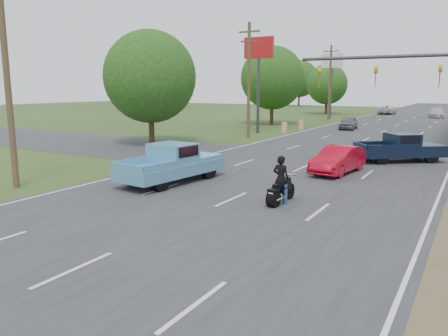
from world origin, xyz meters
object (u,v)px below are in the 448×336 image
Objects in this scene: motorcycle at (280,192)px; rider at (281,181)px; blue_pickup at (174,163)px; distant_car_silver at (437,113)px; distant_car_grey at (348,123)px; navy_pickup at (402,147)px; red_convertible at (338,160)px; distant_car_white at (387,110)px.

rider reaches higher than motorcycle.
blue_pickup is at bearing 171.72° from motorcycle.
blue_pickup reaches higher than distant_car_silver.
motorcycle is 57.64m from distant_car_silver.
navy_pickup is at bearing -73.28° from distant_car_grey.
motorcycle is 0.40× the size of navy_pickup.
distant_car_grey is at bearing 95.99° from blue_pickup.
rider is 6.12m from blue_pickup.
motorcycle is at bearing -86.27° from distant_car_grey.
navy_pickup is at bearing 60.33° from blue_pickup.
distant_car_grey is 0.81× the size of distant_car_silver.
distant_car_grey is (-5.74, 32.12, -0.21)m from rider.
red_convertible is 0.74× the size of blue_pickup.
distant_car_silver is at bearing 89.59° from blue_pickup.
red_convertible is 2.01× the size of motorcycle.
navy_pickup is at bearing 82.25° from motorcycle.
navy_pickup is (8.51, 11.64, -0.06)m from blue_pickup.
blue_pickup is (-6.01, 1.17, 0.03)m from rider.
rider is at bearing 95.32° from distant_car_white.
motorcycle is 6.15m from blue_pickup.
red_convertible is at bearing 96.35° from distant_car_white.
blue_pickup is 1.09× the size of distant_car_white.
blue_pickup reaches higher than navy_pickup.
navy_pickup is 1.31× the size of distant_car_grey.
distant_car_white is (-7.12, 62.51, -0.16)m from rider.
navy_pickup reaches higher than red_convertible.
motorcycle is at bearing -5.03° from blue_pickup.
rider is at bearing -4.55° from blue_pickup.
distant_car_grey is (-5.93, 24.90, -0.01)m from red_convertible.
distant_car_white is (-1.10, 61.34, -0.20)m from blue_pickup.
red_convertible is 1.04× the size of distant_car_grey.
distant_car_white is at bearing 86.20° from distant_car_grey.
navy_pickup is at bearing 99.77° from distant_car_white.
rider is 0.31× the size of blue_pickup.
rider is 0.34× the size of distant_car_white.
red_convertible is 6.05m from navy_pickup.
distant_car_grey is at bearing 91.41° from distant_car_white.
rider is at bearing -86.25° from distant_car_grey.
motorcycle is at bearing -84.32° from red_convertible.
distant_car_silver reaches higher than distant_car_grey.
motorcycle is at bearing 95.32° from distant_car_white.
blue_pickup reaches higher than red_convertible.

